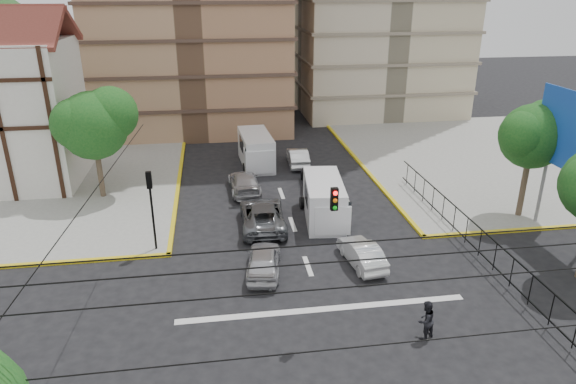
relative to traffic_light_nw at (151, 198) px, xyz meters
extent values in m
plane|color=black|center=(7.80, -7.80, -3.11)|extent=(160.00, 160.00, 0.00)
cube|color=gray|center=(27.80, 12.20, -3.04)|extent=(26.00, 26.00, 0.15)
cube|color=silver|center=(7.80, -6.60, -3.11)|extent=(13.00, 0.40, 0.01)
cube|color=silver|center=(-11.20, 12.20, 1.89)|extent=(10.00, 8.00, 10.00)
cylinder|color=slate|center=(22.30, 0.20, -0.96)|extent=(0.20, 0.20, 4.00)
cube|color=blue|center=(22.10, -1.80, 3.04)|extent=(0.08, 6.20, 4.20)
cylinder|color=#473828|center=(21.80, 1.20, -0.87)|extent=(0.36, 0.36, 4.48)
sphere|color=#164E1A|center=(21.80, 1.20, 2.05)|extent=(3.80, 3.80, 3.80)
sphere|color=#164E1A|center=(22.75, 1.50, 2.62)|extent=(3.04, 3.04, 3.04)
sphere|color=#164E1A|center=(21.04, 0.90, 2.24)|extent=(2.85, 2.85, 2.85)
cylinder|color=#473828|center=(-4.20, 8.20, -1.01)|extent=(0.36, 0.36, 4.20)
sphere|color=#164E1A|center=(-4.20, 8.20, 1.89)|extent=(4.40, 4.40, 4.40)
sphere|color=#164E1A|center=(-3.10, 8.50, 2.55)|extent=(3.52, 3.52, 3.52)
sphere|color=#164E1A|center=(-5.08, 7.90, 2.11)|extent=(3.30, 3.30, 3.30)
cylinder|color=black|center=(0.00, 0.00, -1.21)|extent=(0.12, 0.12, 3.50)
cube|color=black|center=(0.00, 0.00, 0.99)|extent=(0.28, 0.22, 0.90)
sphere|color=#FF0C0C|center=(0.00, 0.00, 1.29)|extent=(0.17, 0.17, 0.17)
cube|color=black|center=(7.80, -7.80, 2.69)|extent=(0.28, 0.22, 0.90)
cylinder|color=black|center=(7.80, -16.80, 3.14)|extent=(18.00, 0.03, 0.03)
cube|color=silver|center=(9.80, 2.78, -1.87)|extent=(2.73, 5.59, 2.48)
cube|color=silver|center=(9.80, 0.62, -2.04)|extent=(2.17, 1.51, 1.72)
cube|color=black|center=(9.80, 0.25, -1.44)|extent=(1.99, 0.32, 0.97)
cylinder|color=black|center=(8.77, 1.05, -2.74)|extent=(0.25, 0.75, 0.75)
cylinder|color=black|center=(10.82, 1.05, -2.74)|extent=(0.25, 0.75, 0.75)
cylinder|color=black|center=(8.77, 4.50, -2.74)|extent=(0.25, 0.75, 0.75)
cylinder|color=black|center=(10.82, 4.50, -2.74)|extent=(0.25, 0.75, 0.75)
cube|color=silver|center=(6.64, 13.55, -1.84)|extent=(2.53, 5.64, 2.54)
cube|color=silver|center=(6.64, 11.34, -2.01)|extent=(2.17, 1.45, 1.77)
cube|color=black|center=(6.64, 10.95, -1.40)|extent=(2.05, 0.22, 0.99)
cylinder|color=black|center=(5.59, 11.78, -2.73)|extent=(0.25, 0.77, 0.77)
cylinder|color=black|center=(7.69, 11.78, -2.73)|extent=(0.25, 0.77, 0.77)
cylinder|color=black|center=(5.59, 15.32, -2.73)|extent=(0.25, 0.77, 0.77)
cylinder|color=black|center=(7.69, 15.32, -2.73)|extent=(0.25, 0.77, 0.77)
imported|color=#B9B9BE|center=(5.51, -3.08, -2.43)|extent=(2.22, 4.23, 1.37)
imported|color=white|center=(10.55, -3.00, -2.48)|extent=(1.81, 3.97, 1.26)
imported|color=slate|center=(6.00, 2.17, -2.35)|extent=(2.69, 5.55, 1.52)
imported|color=#A3A2A7|center=(5.31, 7.85, -2.40)|extent=(2.20, 4.97, 1.42)
imported|color=black|center=(10.30, 8.16, -2.36)|extent=(2.22, 4.55, 1.50)
imported|color=white|center=(9.90, 12.95, -2.42)|extent=(1.63, 4.24, 1.38)
imported|color=black|center=(11.42, -9.13, -2.26)|extent=(1.03, 0.94, 1.70)
camera|label=1|loc=(3.41, -25.29, 10.22)|focal=32.00mm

